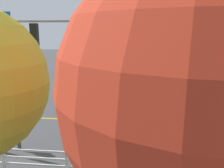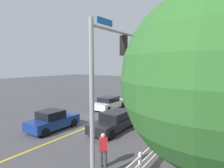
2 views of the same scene
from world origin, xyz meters
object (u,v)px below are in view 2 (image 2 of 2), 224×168
(car_2, at_px, (164,98))
(car_0, at_px, (140,94))
(car_4, at_px, (109,103))
(tree_0, at_px, (213,82))
(pedestrian, at_px, (103,149))
(car_3, at_px, (53,121))
(car_1, at_px, (115,121))

(car_2, bearing_deg, car_0, -95.37)
(car_4, relative_size, tree_0, 0.70)
(pedestrian, height_order, tree_0, tree_0)
(car_3, xyz_separation_m, pedestrian, (2.23, 6.45, 0.23))
(car_4, height_order, tree_0, tree_0)
(car_3, height_order, pedestrian, pedestrian)
(car_1, height_order, car_2, car_1)
(car_1, distance_m, car_3, 4.72)
(car_0, height_order, tree_0, tree_0)
(pedestrian, relative_size, tree_0, 0.27)
(car_3, xyz_separation_m, car_4, (-8.03, -0.31, -0.02))
(car_4, bearing_deg, pedestrian, -148.34)
(car_2, bearing_deg, car_1, 5.27)
(car_1, bearing_deg, car_4, -142.77)
(car_0, bearing_deg, car_1, -161.59)
(car_2, height_order, car_3, car_3)
(pedestrian, xyz_separation_m, tree_0, (3.52, 4.94, 3.73))
(tree_0, bearing_deg, car_2, -159.08)
(pedestrian, bearing_deg, car_0, -16.90)
(car_1, height_order, car_4, car_1)
(tree_0, bearing_deg, car_1, -138.23)
(car_3, bearing_deg, pedestrian, -108.71)
(car_1, xyz_separation_m, tree_0, (8.31, 7.42, 3.97))
(car_1, xyz_separation_m, car_3, (2.56, -3.96, 0.01))
(car_0, distance_m, car_3, 15.30)
(car_1, bearing_deg, tree_0, 41.01)
(car_3, bearing_deg, car_2, -13.15)
(car_2, bearing_deg, pedestrian, 13.01)
(car_1, distance_m, car_4, 6.95)
(car_0, bearing_deg, pedestrian, -158.80)
(car_2, height_order, car_4, car_4)
(pedestrian, bearing_deg, tree_0, -162.88)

